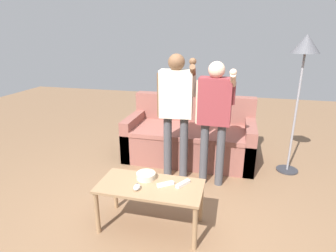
# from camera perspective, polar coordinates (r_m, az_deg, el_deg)

# --- Properties ---
(ground_plane) EXTENTS (12.00, 12.00, 0.00)m
(ground_plane) POSITION_cam_1_polar(r_m,az_deg,el_deg) (2.94, -1.87, -18.74)
(ground_plane) COLOR brown
(couch) EXTENTS (1.83, 0.90, 0.89)m
(couch) POSITION_cam_1_polar(r_m,az_deg,el_deg) (4.12, 4.57, -2.41)
(couch) COLOR brown
(couch) RESTS_ON ground
(coffee_table) EXTENTS (0.97, 0.47, 0.45)m
(coffee_table) POSITION_cam_1_polar(r_m,az_deg,el_deg) (2.64, -3.68, -13.24)
(coffee_table) COLOR #997551
(coffee_table) RESTS_ON ground
(snack_bowl) EXTENTS (0.18, 0.18, 0.06)m
(snack_bowl) POSITION_cam_1_polar(r_m,az_deg,el_deg) (2.71, -4.55, -10.15)
(snack_bowl) COLOR beige
(snack_bowl) RESTS_ON coffee_table
(game_remote_nunchuk) EXTENTS (0.06, 0.09, 0.05)m
(game_remote_nunchuk) POSITION_cam_1_polar(r_m,az_deg,el_deg) (2.54, -6.44, -12.41)
(game_remote_nunchuk) COLOR white
(game_remote_nunchuk) RESTS_ON coffee_table
(floor_lamp) EXTENTS (0.33, 0.33, 1.77)m
(floor_lamp) POSITION_cam_1_polar(r_m,az_deg,el_deg) (3.76, 26.32, 12.89)
(floor_lamp) COLOR #2D2D33
(floor_lamp) RESTS_ON ground
(player_center) EXTENTS (0.47, 0.30, 1.56)m
(player_center) POSITION_cam_1_polar(r_m,az_deg,el_deg) (3.32, 1.68, 4.70)
(player_center) COLOR #47474C
(player_center) RESTS_ON ground
(player_right) EXTENTS (0.44, 0.31, 1.49)m
(player_right) POSITION_cam_1_polar(r_m,az_deg,el_deg) (3.21, 9.55, 3.15)
(player_right) COLOR #47474C
(player_right) RESTS_ON ground
(game_remote_wand_near) EXTENTS (0.15, 0.12, 0.03)m
(game_remote_wand_near) POSITION_cam_1_polar(r_m,az_deg,el_deg) (2.59, -0.53, -11.90)
(game_remote_wand_near) COLOR white
(game_remote_wand_near) RESTS_ON coffee_table
(game_remote_wand_far) EXTENTS (0.12, 0.16, 0.03)m
(game_remote_wand_far) POSITION_cam_1_polar(r_m,az_deg,el_deg) (2.60, 3.12, -11.77)
(game_remote_wand_far) COLOR white
(game_remote_wand_far) RESTS_ON coffee_table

